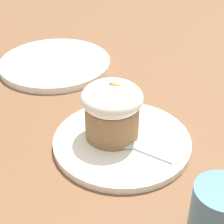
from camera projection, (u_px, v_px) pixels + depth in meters
name	position (u px, v px, depth m)	size (l,w,h in m)	color
ground_plane	(122.00, 144.00, 0.63)	(4.00, 4.00, 0.00)	brown
dessert_plate	(122.00, 142.00, 0.62)	(0.23, 0.23, 0.01)	white
carrot_cake	(112.00, 109.00, 0.60)	(0.10, 0.10, 0.10)	olive
spoon	(133.00, 145.00, 0.60)	(0.11, 0.05, 0.01)	silver
coffee_cup	(219.00, 215.00, 0.45)	(0.10, 0.07, 0.08)	teal
side_plate	(55.00, 63.00, 0.86)	(0.25, 0.25, 0.01)	white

